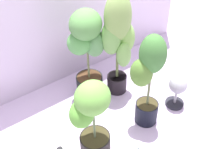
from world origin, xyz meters
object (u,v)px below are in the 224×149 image
object	(u,v)px
potted_plant_front_right	(148,77)
potted_plant_back_right	(118,37)
floor_fan	(178,87)
potted_plant_front_left	(91,117)
potted_plant_back_center	(87,48)

from	to	relation	value
potted_plant_front_right	potted_plant_back_right	distance (m)	0.49
potted_plant_front_right	potted_plant_back_right	xyz separation A→B (m)	(0.07, 0.48, 0.11)
potted_plant_back_right	potted_plant_front_right	bearing A→B (deg)	-98.44
floor_fan	potted_plant_front_left	bearing A→B (deg)	-168.76
floor_fan	potted_plant_back_center	bearing A→B (deg)	143.93
potted_plant_back_right	potted_plant_back_center	size ratio (longest dim) A/B	1.15
potted_plant_back_center	floor_fan	bearing A→B (deg)	-49.34
potted_plant_back_right	potted_plant_front_left	bearing A→B (deg)	-142.90
potted_plant_back_center	potted_plant_front_left	bearing A→B (deg)	-121.99
potted_plant_front_right	floor_fan	size ratio (longest dim) A/B	2.65
potted_plant_front_left	floor_fan	xyz separation A→B (m)	(0.94, -0.03, -0.19)
potted_plant_back_center	floor_fan	xyz separation A→B (m)	(0.55, -0.64, -0.33)
potted_plant_front_right	potted_plant_back_right	bearing A→B (deg)	81.56
potted_plant_back_center	potted_plant_front_right	bearing A→B (deg)	-74.12
potted_plant_back_right	floor_fan	size ratio (longest dim) A/B	3.12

